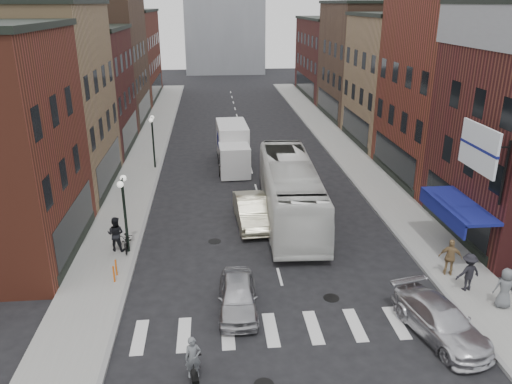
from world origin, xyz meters
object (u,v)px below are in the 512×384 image
ped_left_solo (116,234)px  curb_car (441,321)px  motorcycle_rider (194,365)px  ped_right_b (450,257)px  streetlamp_far (153,132)px  box_truck (233,147)px  streetlamp_near (124,201)px  ped_right_c (505,288)px  ped_right_a (468,272)px  sedan_left_near (238,296)px  bike_rack (115,271)px  billboard_sign (480,149)px  parked_bicycle (127,240)px  sedan_left_far (252,211)px  transit_bus (290,190)px

ped_left_solo → curb_car: bearing=162.5°
motorcycle_rider → ped_right_b: (11.68, 6.13, 0.12)m
streetlamp_far → box_truck: 6.20m
streetlamp_near → curb_car: (12.92, -7.96, -2.24)m
box_truck → ped_right_c: bearing=-65.7°
streetlamp_near → ped_right_a: bearing=-18.3°
sedan_left_near → curb_car: 8.02m
streetlamp_far → ped_right_b: streetlamp_far is taller
bike_rack → ped_right_c: bearing=-13.0°
motorcycle_rider → ped_left_solo: motorcycle_rider is taller
billboard_sign → streetlamp_far: bearing=132.4°
streetlamp_far → parked_bicycle: streetlamp_far is taller
billboard_sign → ped_left_solo: (-16.58, 3.68, -5.07)m
curb_car → bike_rack: bearing=144.8°
bike_rack → box_truck: 17.96m
motorcycle_rider → sedan_left_far: (3.02, 12.94, -0.10)m
motorcycle_rider → sedan_left_near: motorcycle_rider is taller
streetlamp_far → billboard_sign: bearing=-47.6°
billboard_sign → transit_bus: size_ratio=0.30×
bike_rack → sedan_left_near: (5.49, -2.81, 0.13)m
box_truck → sedan_left_far: bearing=-89.3°
billboard_sign → ped_right_c: 5.93m
parked_bicycle → ped_left_solo: 0.66m
transit_bus → ped_right_c: transit_bus is taller
motorcycle_rider → transit_bus: size_ratio=0.16×
streetlamp_near → box_truck: (6.05, 14.10, -1.33)m
box_truck → sedan_left_near: (-0.77, -19.61, -0.91)m
box_truck → sedan_left_near: size_ratio=1.86×
streetlamp_near → streetlamp_far: same height
billboard_sign → curb_car: (-3.07, -4.46, -5.46)m
motorcycle_rider → ped_left_solo: bearing=104.9°
ped_left_solo → sedan_left_far: bearing=-144.6°
sedan_left_near → ped_right_c: bearing=-3.2°
motorcycle_rider → ped_right_c: motorcycle_rider is taller
box_truck → ped_left_solo: box_truck is taller
ped_right_c → motorcycle_rider: bearing=22.9°
motorcycle_rider → ped_right_b: bearing=20.1°
curb_car → ped_left_solo: (-13.51, 8.14, 0.39)m
bike_rack → ped_left_solo: bearing=97.9°
bike_rack → ped_right_c: size_ratio=0.45×
billboard_sign → sedan_left_near: size_ratio=0.93×
sedan_left_near → ped_right_a: size_ratio=2.29×
streetlamp_far → ped_left_solo: streetlamp_far is taller
sedan_left_far → curb_car: size_ratio=1.08×
streetlamp_far → ped_left_solo: bearing=-92.5°
bike_rack → motorcycle_rider: size_ratio=0.40×
ped_right_c → bike_rack: bearing=-4.9°
billboard_sign → sedan_left_near: (-10.70, -2.01, -5.45)m
curb_car → parked_bicycle: (-13.02, 8.24, -0.02)m
streetlamp_near → transit_bus: 9.81m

